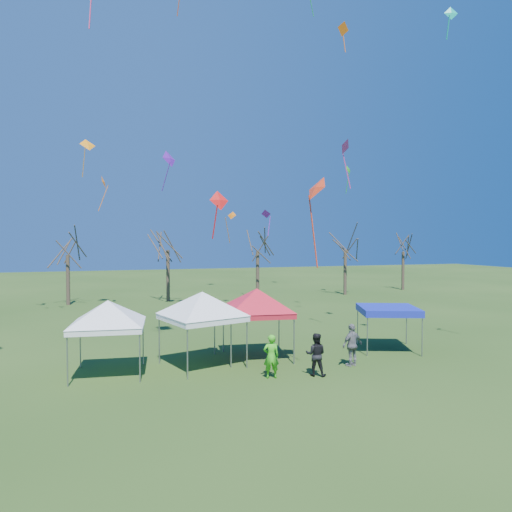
{
  "coord_description": "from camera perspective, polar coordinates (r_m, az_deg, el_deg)",
  "views": [
    {
      "loc": [
        -7.36,
        -17.11,
        5.53
      ],
      "look_at": [
        -0.89,
        3.0,
        4.79
      ],
      "focal_mm": 32.0,
      "sensor_mm": 36.0,
      "label": 1
    }
  ],
  "objects": [
    {
      "name": "ground",
      "position": [
        19.43,
        5.39,
        -14.55
      ],
      "size": [
        140.0,
        140.0,
        0.0
      ],
      "primitive_type": "plane",
      "color": "#254215",
      "rests_on": "ground"
    },
    {
      "name": "kite_1",
      "position": [
        18.98,
        -4.62,
        6.87
      ],
      "size": [
        0.95,
        0.61,
        2.02
      ],
      "rotation": [
        0.0,
        0.0,
        0.28
      ],
      "color": "red",
      "rests_on": "ground"
    },
    {
      "name": "kite_19",
      "position": [
        39.72,
        1.28,
        5.23
      ],
      "size": [
        1.02,
        0.98,
        2.33
      ],
      "rotation": [
        0.0,
        0.0,
        2.45
      ],
      "color": "purple",
      "rests_on": "ground"
    },
    {
      "name": "tent_red",
      "position": [
        21.4,
        0.11,
        -4.66
      ],
      "size": [
        4.25,
        4.25,
        3.78
      ],
      "rotation": [
        0.0,
        0.0,
        -0.12
      ],
      "color": "gray",
      "rests_on": "ground"
    },
    {
      "name": "tree_4",
      "position": [
        46.97,
        11.11,
        2.61
      ],
      "size": [
        3.58,
        3.58,
        7.89
      ],
      "color": "#3D2D21",
      "rests_on": "ground"
    },
    {
      "name": "tree_5",
      "position": [
        53.19,
        17.94,
        2.12
      ],
      "size": [
        3.39,
        3.39,
        7.46
      ],
      "color": "#3D2D21",
      "rests_on": "ground"
    },
    {
      "name": "person_dark",
      "position": [
        19.15,
        7.48,
        -12.1
      ],
      "size": [
        1.06,
        0.99,
        1.74
      ],
      "primitive_type": "imported",
      "rotation": [
        0.0,
        0.0,
        2.63
      ],
      "color": "black",
      "rests_on": "ground"
    },
    {
      "name": "kite_25",
      "position": [
        24.62,
        23.19,
        26.05
      ],
      "size": [
        0.65,
        0.35,
        1.43
      ],
      "rotation": [
        0.0,
        0.0,
        6.02
      ],
      "color": "#0CB997",
      "rests_on": "ground"
    },
    {
      "name": "kite_5",
      "position": [
        18.33,
        7.52,
        8.27
      ],
      "size": [
        0.87,
        1.23,
        3.68
      ],
      "rotation": [
        0.0,
        0.0,
        4.84
      ],
      "color": "red",
      "rests_on": "ground"
    },
    {
      "name": "tree_3",
      "position": [
        43.28,
        0.2,
        2.73
      ],
      "size": [
        3.59,
        3.59,
        7.91
      ],
      "color": "#3D2D21",
      "rests_on": "ground"
    },
    {
      "name": "tree_1",
      "position": [
        41.9,
        -22.51,
        2.2
      ],
      "size": [
        3.42,
        3.42,
        7.54
      ],
      "color": "#3D2D21",
      "rests_on": "ground"
    },
    {
      "name": "tent_white_west",
      "position": [
        19.71,
        -18.03,
        -5.9
      ],
      "size": [
        3.99,
        3.99,
        3.54
      ],
      "rotation": [
        0.0,
        0.0,
        -0.11
      ],
      "color": "gray",
      "rests_on": "ground"
    },
    {
      "name": "kite_11",
      "position": [
        35.87,
        -10.77,
        11.85
      ],
      "size": [
        1.53,
        1.48,
        3.16
      ],
      "rotation": [
        0.0,
        0.0,
        0.73
      ],
      "color": "#5D169E",
      "rests_on": "ground"
    },
    {
      "name": "kite_17",
      "position": [
        26.65,
        11.04,
        13.15
      ],
      "size": [
        0.97,
        0.87,
        2.79
      ],
      "rotation": [
        0.0,
        0.0,
        3.78
      ],
      "color": "#CD2D7E",
      "rests_on": "ground"
    },
    {
      "name": "tent_white_mid",
      "position": [
        20.16,
        -6.75,
        -5.08
      ],
      "size": [
        4.1,
        4.1,
        3.78
      ],
      "rotation": [
        0.0,
        0.0,
        0.29
      ],
      "color": "gray",
      "rests_on": "ground"
    },
    {
      "name": "tree_2",
      "position": [
        41.79,
        -10.98,
        3.0
      ],
      "size": [
        3.71,
        3.71,
        8.18
      ],
      "color": "#3D2D21",
      "rests_on": "ground"
    },
    {
      "name": "kite_15",
      "position": [
        33.28,
        10.8,
        26.07
      ],
      "size": [
        0.98,
        0.53,
        1.96
      ],
      "rotation": [
        0.0,
        0.0,
        3.37
      ],
      "color": "#E05C0B",
      "rests_on": "ground"
    },
    {
      "name": "person_green",
      "position": [
        18.68,
        1.91,
        -12.43
      ],
      "size": [
        0.69,
        0.51,
        1.75
      ],
      "primitive_type": "imported",
      "rotation": [
        0.0,
        0.0,
        3.0
      ],
      "color": "green",
      "rests_on": "ground"
    },
    {
      "name": "kite_13",
      "position": [
        37.86,
        -18.46,
        8.69
      ],
      "size": [
        0.79,
        1.16,
        2.82
      ],
      "rotation": [
        0.0,
        0.0,
        1.37
      ],
      "color": "orange",
      "rests_on": "ground"
    },
    {
      "name": "tent_blue",
      "position": [
        24.03,
        16.19,
        -6.54
      ],
      "size": [
        3.55,
        3.55,
        2.17
      ],
      "rotation": [
        0.0,
        0.0,
        -0.35
      ],
      "color": "gray",
      "rests_on": "ground"
    },
    {
      "name": "kite_22",
      "position": [
        37.51,
        -3.09,
        4.94
      ],
      "size": [
        1.0,
        0.99,
        2.62
      ],
      "rotation": [
        0.0,
        0.0,
        5.56
      ],
      "color": "#D5630B",
      "rests_on": "ground"
    },
    {
      "name": "kite_2",
      "position": [
        37.71,
        -20.31,
        12.91
      ],
      "size": [
        1.47,
        1.28,
        2.99
      ],
      "rotation": [
        0.0,
        0.0,
        0.42
      ],
      "color": "orange",
      "rests_on": "ground"
    },
    {
      "name": "kite_12",
      "position": [
        45.23,
        11.48,
        10.47
      ],
      "size": [
        0.94,
        0.78,
        2.73
      ],
      "rotation": [
        0.0,
        0.0,
        0.56
      ],
      "color": "#209416",
      "rests_on": "ground"
    },
    {
      "name": "person_grey",
      "position": [
        20.79,
        11.93,
        -10.82
      ],
      "size": [
        1.17,
        0.73,
        1.86
      ],
      "primitive_type": "imported",
      "rotation": [
        0.0,
        0.0,
        3.41
      ],
      "color": "slate",
      "rests_on": "ground"
    }
  ]
}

